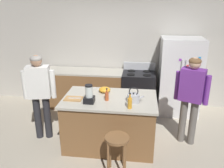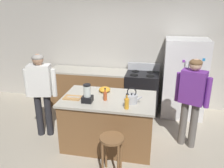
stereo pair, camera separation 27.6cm
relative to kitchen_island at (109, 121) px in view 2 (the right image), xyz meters
The scene contains 16 objects.
ground_plane 0.46m from the kitchen_island, ahead, with size 14.00×14.00×0.00m, color #B2A893.
back_wall 2.14m from the kitchen_island, 90.00° to the left, with size 8.00×0.10×2.70m, color #BCB7AD.
kitchen_island is the anchor object (origin of this frame).
back_counter_run 1.74m from the kitchen_island, 117.30° to the left, with size 2.00×0.64×0.92m.
refrigerator 2.09m from the kitchen_island, 47.21° to the left, with size 0.90×0.73×1.76m.
stove_range 1.60m from the kitchen_island, 72.74° to the left, with size 0.76×0.65×1.10m.
person_by_island_left 1.40m from the kitchen_island, behind, with size 0.60×0.30×1.63m.
person_by_sink_right 1.52m from the kitchen_island, 10.12° to the left, with size 0.58×0.36×1.63m.
bar_stool 0.79m from the kitchen_island, 74.50° to the right, with size 0.36×0.36×0.64m.
blender_appliance 0.70m from the kitchen_island, 143.59° to the right, with size 0.17×0.17×0.31m.
bottle_soda 0.75m from the kitchen_island, 44.51° to the right, with size 0.07×0.07×0.26m.
bottle_cooking_sauce 0.55m from the kitchen_island, 110.50° to the right, with size 0.06×0.06×0.22m.
mixing_bowl 0.58m from the kitchen_island, 116.73° to the left, with size 0.21×0.21×0.10m, color orange.
tea_kettle 0.69m from the kitchen_island, 16.17° to the right, with size 0.28×0.20×0.27m.
cutting_board 0.78m from the kitchen_island, 167.97° to the right, with size 0.30×0.20×0.02m, color #B7844C.
chef_knife 0.77m from the kitchen_island, 167.58° to the right, with size 0.22×0.03×0.01m, color #B7BABF.
Camera 2 is at (0.78, -3.60, 2.52)m, focal length 37.16 mm.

